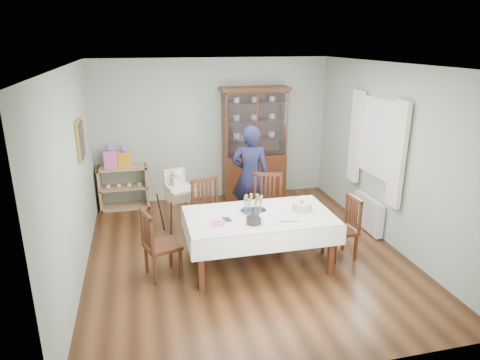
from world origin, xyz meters
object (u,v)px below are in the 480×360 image
object	(u,v)px
dining_table	(259,240)
gift_bag_orange	(125,157)
sideboard	(124,187)
birthday_cake	(302,207)
chair_far_left	(210,226)
chair_end_left	(162,257)
high_chair	(179,208)
champagne_tray	(253,207)
china_cabinet	(254,142)
gift_bag_pink	(110,157)
woman	(250,176)
chair_far_right	(268,221)
chair_end_right	(341,239)

from	to	relation	value
dining_table	gift_bag_orange	distance (m)	3.25
sideboard	birthday_cake	size ratio (longest dim) A/B	2.86
chair_far_left	chair_end_left	size ratio (longest dim) A/B	1.08
chair_far_left	chair_end_left	distance (m)	1.10
high_chair	birthday_cake	xyz separation A→B (m)	(1.58, -1.34, 0.39)
chair_far_left	birthday_cake	size ratio (longest dim) A/B	3.23
high_chair	birthday_cake	distance (m)	2.10
dining_table	champagne_tray	size ratio (longest dim) A/B	5.51
birthday_cake	gift_bag_orange	xyz separation A→B (m)	(-2.40, 2.65, 0.16)
dining_table	china_cabinet	distance (m)	2.83
sideboard	high_chair	world-z (taller)	high_chair
birthday_cake	high_chair	bearing A→B (deg)	139.70
chair_end_left	gift_bag_pink	xyz separation A→B (m)	(-0.71, 2.62, 0.71)
sideboard	woman	xyz separation A→B (m)	(2.08, -1.30, 0.46)
high_chair	champagne_tray	distance (m)	1.57
chair_far_left	chair_far_right	bearing A→B (deg)	-16.17
woman	high_chair	world-z (taller)	woman
chair_end_right	champagne_tray	distance (m)	1.39
high_chair	champagne_tray	xyz separation A→B (m)	(0.92, -1.20, 0.41)
chair_end_right	woman	bearing A→B (deg)	-149.36
sideboard	chair_end_right	world-z (taller)	chair_end_right
dining_table	sideboard	xyz separation A→B (m)	(-1.85, 2.67, 0.02)
chair_far_right	chair_end_right	size ratio (longest dim) A/B	1.14
chair_far_left	chair_far_right	world-z (taller)	chair_far_right
chair_end_right	champagne_tray	xyz separation A→B (m)	(-1.27, 0.17, 0.56)
dining_table	birthday_cake	size ratio (longest dim) A/B	6.37
china_cabinet	high_chair	xyz separation A→B (m)	(-1.61, -1.31, -0.70)
sideboard	birthday_cake	xyz separation A→B (m)	(2.46, -2.67, 0.42)
china_cabinet	sideboard	size ratio (longest dim) A/B	2.42
chair_far_right	woman	bearing A→B (deg)	117.14
china_cabinet	chair_end_left	size ratio (longest dim) A/B	2.31
sideboard	chair_end_right	xyz separation A→B (m)	(3.07, -2.71, -0.13)
woman	gift_bag_pink	world-z (taller)	woman
gift_bag_orange	gift_bag_pink	bearing A→B (deg)	180.00
chair_end_right	woman	distance (m)	1.82
birthday_cake	woman	bearing A→B (deg)	105.41
chair_far_right	birthday_cake	xyz separation A→B (m)	(0.24, -0.77, 0.51)
chair_end_right	gift_bag_pink	size ratio (longest dim) A/B	2.10
chair_end_left	birthday_cake	size ratio (longest dim) A/B	3.00
chair_end_left	gift_bag_orange	world-z (taller)	gift_bag_orange
woman	sideboard	bearing A→B (deg)	-14.69
china_cabinet	chair_far_left	distance (m)	2.35
birthday_cake	sideboard	bearing A→B (deg)	132.71
chair_far_left	high_chair	world-z (taller)	high_chair
gift_bag_pink	woman	bearing A→B (deg)	-29.34
sideboard	gift_bag_pink	bearing A→B (deg)	-173.95
champagne_tray	gift_bag_pink	distance (m)	3.21
china_cabinet	chair_end_right	world-z (taller)	china_cabinet
high_chair	chair_end_left	bearing A→B (deg)	-122.60
chair_end_right	gift_bag_orange	size ratio (longest dim) A/B	2.29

